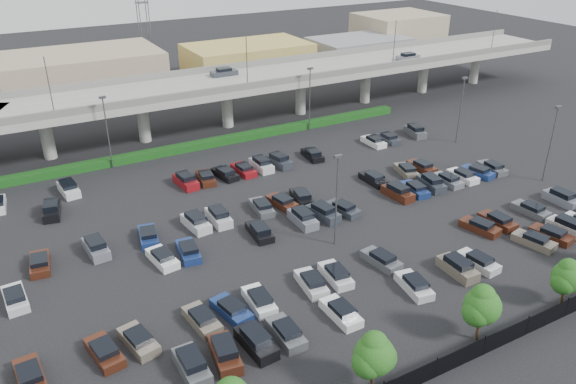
{
  "coord_description": "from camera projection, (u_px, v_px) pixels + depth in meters",
  "views": [
    {
      "loc": [
        -29.37,
        -50.65,
        31.67
      ],
      "look_at": [
        -0.24,
        1.89,
        2.0
      ],
      "focal_mm": 35.0,
      "sensor_mm": 36.0,
      "label": 1
    }
  ],
  "objects": [
    {
      "name": "tree_row",
      "position": [
        472.0,
        311.0,
        44.46
      ],
      "size": [
        65.07,
        3.66,
        5.94
      ],
      "color": "#332316",
      "rests_on": "ground"
    },
    {
      "name": "light_poles",
      "position": [
        258.0,
        165.0,
        63.52
      ],
      "size": [
        66.9,
        48.38,
        10.3
      ],
      "color": "#494A4E",
      "rests_on": "ground"
    },
    {
      "name": "fence",
      "position": [
        474.0,
        351.0,
        44.13
      ],
      "size": [
        70.0,
        0.1,
        2.0
      ],
      "color": "black",
      "rests_on": "ground"
    },
    {
      "name": "overpass",
      "position": [
        196.0,
        90.0,
        88.43
      ],
      "size": [
        150.0,
        13.0,
        15.8
      ],
      "color": "gray",
      "rests_on": "ground"
    },
    {
      "name": "distant_buildings",
      "position": [
        203.0,
        62.0,
        118.7
      ],
      "size": [
        138.0,
        24.0,
        9.0
      ],
      "color": "gray",
      "rests_on": "ground"
    },
    {
      "name": "parked_cars",
      "position": [
        319.0,
        219.0,
        63.85
      ],
      "size": [
        62.91,
        41.63,
        1.67
      ],
      "color": "#4F5256",
      "rests_on": "ground"
    },
    {
      "name": "hedge",
      "position": [
        216.0,
        142.0,
        85.87
      ],
      "size": [
        66.0,
        1.6,
        1.1
      ],
      "primitive_type": "cube",
      "color": "#123B11",
      "rests_on": "ground"
    },
    {
      "name": "ground",
      "position": [
        297.0,
        213.0,
        66.51
      ],
      "size": [
        280.0,
        280.0,
        0.0
      ],
      "primitive_type": "plane",
      "color": "black"
    }
  ]
}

